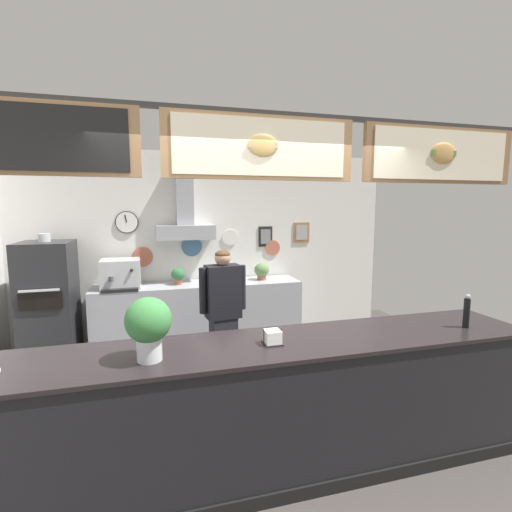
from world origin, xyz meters
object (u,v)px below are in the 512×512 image
object	(u,v)px
potted_sage	(262,271)
potted_basil	(224,274)
espresso_machine	(121,274)
basil_vase	(149,325)
shop_worker	(223,315)
potted_oregano	(178,275)
pizza_oven	(49,304)
pepper_grinder	(467,311)
napkin_holder	(273,338)

from	to	relation	value
potted_sage	potted_basil	distance (m)	0.58
espresso_machine	basil_vase	bearing A→B (deg)	-82.07
shop_worker	potted_basil	size ratio (longest dim) A/B	7.67
shop_worker	potted_oregano	xyz separation A→B (m)	(-0.39, 1.33, 0.22)
potted_oregano	potted_sage	size ratio (longest dim) A/B	0.93
pizza_oven	pepper_grinder	size ratio (longest dim) A/B	5.96
potted_basil	pepper_grinder	world-z (taller)	pepper_grinder
potted_oregano	napkin_holder	distance (m)	2.78
potted_oregano	basil_vase	size ratio (longest dim) A/B	0.55
pizza_oven	basil_vase	distance (m)	2.98
pizza_oven	shop_worker	bearing A→B (deg)	-31.07
potted_basil	shop_worker	bearing A→B (deg)	-100.68
basil_vase	pepper_grinder	bearing A→B (deg)	-0.19
basil_vase	napkin_holder	bearing A→B (deg)	4.28
potted_sage	napkin_holder	distance (m)	2.85
pizza_oven	pepper_grinder	world-z (taller)	pizza_oven
espresso_machine	potted_basil	xyz separation A→B (m)	(1.39, 0.01, -0.07)
potted_oregano	pepper_grinder	size ratio (longest dim) A/B	0.82
pizza_oven	pepper_grinder	xyz separation A→B (m)	(3.74, -2.68, 0.36)
espresso_machine	potted_oregano	size ratio (longest dim) A/B	2.18
pizza_oven	napkin_holder	world-z (taller)	pizza_oven
napkin_holder	potted_basil	bearing A→B (deg)	86.99
espresso_machine	basil_vase	size ratio (longest dim) A/B	1.21
basil_vase	pizza_oven	bearing A→B (deg)	114.95
shop_worker	napkin_holder	size ratio (longest dim) A/B	11.04
potted_basil	basil_vase	bearing A→B (deg)	-109.68
potted_basil	pepper_grinder	size ratio (longest dim) A/B	0.72
shop_worker	basil_vase	bearing A→B (deg)	54.96
potted_sage	pepper_grinder	bearing A→B (deg)	-72.01
pizza_oven	potted_oregano	world-z (taller)	pizza_oven
pizza_oven	potted_sage	size ratio (longest dim) A/B	6.73
espresso_machine	potted_oregano	xyz separation A→B (m)	(0.75, 0.02, -0.06)
shop_worker	potted_sage	bearing A→B (deg)	-129.54
basil_vase	napkin_holder	xyz separation A→B (m)	(0.85, 0.06, -0.19)
basil_vase	napkin_holder	distance (m)	0.88
napkin_holder	pizza_oven	bearing A→B (deg)	128.82
potted_basil	espresso_machine	bearing A→B (deg)	-179.69
potted_basil	potted_oregano	bearing A→B (deg)	178.92
pizza_oven	espresso_machine	size ratio (longest dim) A/B	3.33
shop_worker	potted_oregano	size ratio (longest dim) A/B	6.71
pizza_oven	shop_worker	xyz separation A→B (m)	(1.99, -1.20, 0.04)
napkin_holder	shop_worker	bearing A→B (deg)	94.30
shop_worker	potted_sage	xyz separation A→B (m)	(0.83, 1.35, 0.23)
shop_worker	pepper_grinder	distance (m)	2.31
potted_basil	basil_vase	distance (m)	2.97
potted_oregano	napkin_holder	bearing A→B (deg)	-79.74
pizza_oven	napkin_holder	xyz separation A→B (m)	(2.10, -2.61, 0.27)
potted_oregano	potted_sage	distance (m)	1.22
potted_sage	potted_basil	xyz separation A→B (m)	(-0.58, -0.03, -0.02)
espresso_machine	potted_sage	world-z (taller)	espresso_machine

